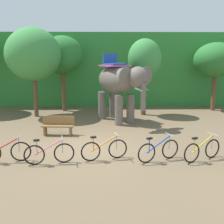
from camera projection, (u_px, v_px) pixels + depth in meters
ground_plane at (90, 149)px, 10.89m from camera, size 80.00×80.00×0.00m
foliage_hedge at (98, 68)px, 22.44m from camera, size 36.00×6.00×5.31m
tree_far_left at (33, 54)px, 16.04m from camera, size 3.25×3.25×5.32m
tree_center_left at (62, 55)px, 17.75m from camera, size 2.70×2.70×4.96m
tree_right at (145, 59)px, 16.57m from camera, size 2.05×2.05×4.69m
tree_center_right at (216, 60)px, 18.00m from camera, size 2.93×2.93×4.55m
elephant at (119, 83)px, 14.92m from camera, size 3.24×4.04×3.78m
bike_red at (6, 152)px, 9.46m from camera, size 1.69×0.52×0.92m
bike_pink at (49, 153)px, 9.30m from camera, size 1.69×0.52×0.92m
bike_orange at (104, 149)px, 9.69m from camera, size 1.66×0.63×0.92m
bike_blue at (159, 150)px, 9.59m from camera, size 1.58×0.80×0.92m
bike_yellow at (202, 150)px, 9.63m from camera, size 1.55×0.85×0.92m
wooden_bench at (58, 125)px, 12.74m from camera, size 1.52×0.49×0.89m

